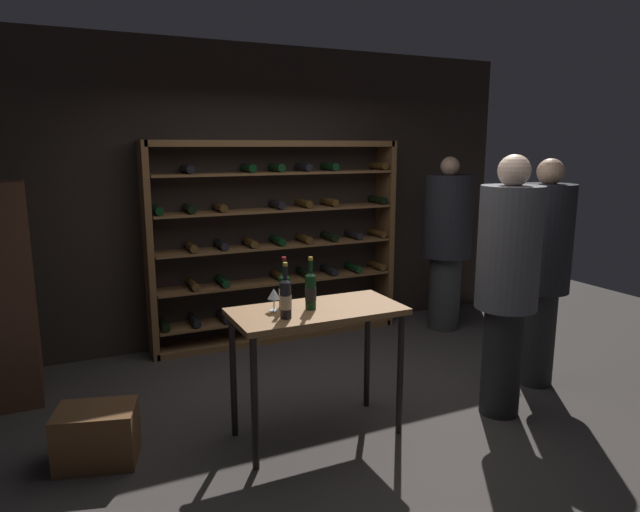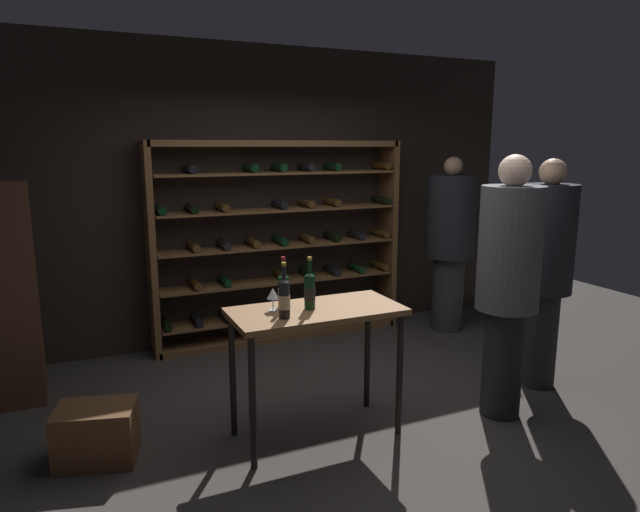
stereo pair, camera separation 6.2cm
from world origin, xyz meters
name	(u,v)px [view 1 (the left image)]	position (x,y,z in m)	size (l,w,h in m)	color
ground_plane	(349,412)	(0.00, 0.00, 0.00)	(10.01, 10.01, 0.00)	#383330
back_wall	(259,195)	(0.00, 2.00, 1.48)	(5.79, 0.10, 2.95)	black
wine_rack	(278,243)	(0.12, 1.79, 1.01)	(2.60, 0.32, 2.03)	brown
tasting_table	(317,325)	(-0.36, -0.19, 0.79)	(1.15, 0.56, 0.91)	brown
person_guest_blue_shirt	(507,276)	(1.02, -0.48, 1.06)	(0.44, 0.44, 1.92)	black
person_guest_khaki	(447,236)	(1.88, 1.32, 1.02)	(0.52, 0.52, 1.87)	#2E2E2E
person_guest_plum_blouse	(543,263)	(1.67, -0.20, 1.04)	(0.43, 0.44, 1.88)	#262626
wine_crate	(97,435)	(-1.76, 0.08, 0.18)	(0.48, 0.34, 0.36)	brown
display_cabinet	(2,297)	(-2.31, 1.22, 0.86)	(0.44, 0.36, 1.72)	#4C2D1E
wine_bottle_red_label	(311,290)	(-0.40, -0.19, 1.04)	(0.07, 0.07, 0.35)	black
wine_bottle_amber_reserve	(286,298)	(-0.62, -0.30, 1.04)	(0.08, 0.08, 0.36)	black
wine_bottle_green_slim	(284,290)	(-0.54, -0.07, 1.03)	(0.08, 0.08, 0.35)	black
wine_glass_stemmed_center	(274,295)	(-0.63, -0.12, 1.02)	(0.08, 0.08, 0.15)	silver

